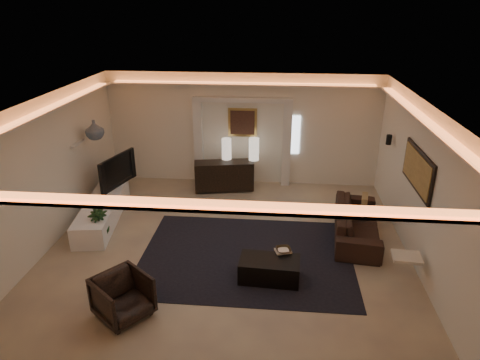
# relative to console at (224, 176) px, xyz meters

# --- Properties ---
(floor) EXTENTS (7.00, 7.00, 0.00)m
(floor) POSITION_rel_console_xyz_m (0.42, -2.88, -0.40)
(floor) COLOR tan
(floor) RESTS_ON ground
(ceiling) EXTENTS (7.00, 7.00, 0.00)m
(ceiling) POSITION_rel_console_xyz_m (0.42, -2.88, 2.50)
(ceiling) COLOR white
(ceiling) RESTS_ON ground
(wall_back) EXTENTS (7.00, 0.00, 7.00)m
(wall_back) POSITION_rel_console_xyz_m (0.42, 0.62, 1.05)
(wall_back) COLOR white
(wall_back) RESTS_ON ground
(wall_front) EXTENTS (7.00, 0.00, 7.00)m
(wall_front) POSITION_rel_console_xyz_m (0.42, -6.38, 1.05)
(wall_front) COLOR white
(wall_front) RESTS_ON ground
(wall_left) EXTENTS (0.00, 7.00, 7.00)m
(wall_left) POSITION_rel_console_xyz_m (-3.08, -2.88, 1.05)
(wall_left) COLOR white
(wall_left) RESTS_ON ground
(wall_right) EXTENTS (0.00, 7.00, 7.00)m
(wall_right) POSITION_rel_console_xyz_m (3.92, -2.88, 1.05)
(wall_right) COLOR white
(wall_right) RESTS_ON ground
(cove_soffit) EXTENTS (7.00, 7.00, 0.04)m
(cove_soffit) POSITION_rel_console_xyz_m (0.42, -2.88, 2.22)
(cove_soffit) COLOR silver
(cove_soffit) RESTS_ON ceiling
(daylight_slit) EXTENTS (0.25, 0.03, 1.00)m
(daylight_slit) POSITION_rel_console_xyz_m (1.77, 0.60, 0.95)
(daylight_slit) COLOR white
(daylight_slit) RESTS_ON wall_back
(area_rug) EXTENTS (4.00, 3.00, 0.01)m
(area_rug) POSITION_rel_console_xyz_m (0.82, -3.08, -0.39)
(area_rug) COLOR black
(area_rug) RESTS_ON ground
(pilaster_left) EXTENTS (0.22, 0.20, 2.20)m
(pilaster_left) POSITION_rel_console_xyz_m (-0.73, 0.52, 0.70)
(pilaster_left) COLOR silver
(pilaster_left) RESTS_ON ground
(pilaster_right) EXTENTS (0.22, 0.20, 2.20)m
(pilaster_right) POSITION_rel_console_xyz_m (1.57, 0.52, 0.70)
(pilaster_right) COLOR silver
(pilaster_right) RESTS_ON ground
(alcove_header) EXTENTS (2.52, 0.20, 0.12)m
(alcove_header) POSITION_rel_console_xyz_m (0.42, 0.52, 1.85)
(alcove_header) COLOR silver
(alcove_header) RESTS_ON wall_back
(painting_frame) EXTENTS (0.74, 0.04, 0.74)m
(painting_frame) POSITION_rel_console_xyz_m (0.42, 0.59, 1.25)
(painting_frame) COLOR tan
(painting_frame) RESTS_ON wall_back
(painting_canvas) EXTENTS (0.62, 0.02, 0.62)m
(painting_canvas) POSITION_rel_console_xyz_m (0.42, 0.57, 1.25)
(painting_canvas) COLOR #4C2D1E
(painting_canvas) RESTS_ON wall_back
(art_panel_frame) EXTENTS (0.04, 1.64, 0.74)m
(art_panel_frame) POSITION_rel_console_xyz_m (3.89, -2.58, 1.30)
(art_panel_frame) COLOR black
(art_panel_frame) RESTS_ON wall_right
(art_panel_gold) EXTENTS (0.02, 1.50, 0.62)m
(art_panel_gold) POSITION_rel_console_xyz_m (3.87, -2.58, 1.30)
(art_panel_gold) COLOR tan
(art_panel_gold) RESTS_ON wall_right
(wall_sconce) EXTENTS (0.12, 0.12, 0.22)m
(wall_sconce) POSITION_rel_console_xyz_m (3.80, -0.68, 1.28)
(wall_sconce) COLOR black
(wall_sconce) RESTS_ON wall_right
(wall_niche) EXTENTS (0.10, 0.55, 0.04)m
(wall_niche) POSITION_rel_console_xyz_m (-3.02, -1.48, 1.25)
(wall_niche) COLOR silver
(wall_niche) RESTS_ON wall_left
(console) EXTENTS (1.55, 0.73, 0.74)m
(console) POSITION_rel_console_xyz_m (0.00, 0.00, 0.00)
(console) COLOR black
(console) RESTS_ON ground
(lamp_left) EXTENTS (0.31, 0.31, 0.54)m
(lamp_left) POSITION_rel_console_xyz_m (0.04, 0.23, 0.69)
(lamp_left) COLOR beige
(lamp_left) RESTS_ON console
(lamp_right) EXTENTS (0.29, 0.29, 0.57)m
(lamp_right) POSITION_rel_console_xyz_m (0.74, 0.23, 0.69)
(lamp_right) COLOR silver
(lamp_right) RESTS_ON console
(media_ledge) EXTENTS (1.02, 2.70, 0.49)m
(media_ledge) POSITION_rel_console_xyz_m (-2.48, -1.88, -0.18)
(media_ledge) COLOR white
(media_ledge) RESTS_ON ground
(tv) EXTENTS (1.30, 0.52, 0.75)m
(tv) POSITION_rel_console_xyz_m (-2.50, -0.99, 0.43)
(tv) COLOR black
(tv) RESTS_ON media_ledge
(figurine) EXTENTS (0.19, 0.19, 0.39)m
(figurine) POSITION_rel_console_xyz_m (-2.73, -0.86, 0.24)
(figurine) COLOR black
(figurine) RESTS_ON media_ledge
(ginger_jar) EXTENTS (0.50, 0.50, 0.43)m
(ginger_jar) POSITION_rel_console_xyz_m (-2.73, -1.20, 1.48)
(ginger_jar) COLOR slate
(ginger_jar) RESTS_ON wall_niche
(plant) EXTENTS (0.47, 0.47, 0.73)m
(plant) POSITION_rel_console_xyz_m (-2.19, -2.77, -0.04)
(plant) COLOR #1A3717
(plant) RESTS_ON ground
(sofa) EXTENTS (2.28, 1.10, 0.64)m
(sofa) POSITION_rel_console_xyz_m (3.02, -2.09, -0.08)
(sofa) COLOR #302011
(sofa) RESTS_ON ground
(throw_blanket) EXTENTS (0.50, 0.42, 0.05)m
(throw_blanket) POSITION_rel_console_xyz_m (3.57, -3.69, 0.15)
(throw_blanket) COLOR white
(throw_blanket) RESTS_ON sofa
(throw_pillow) EXTENTS (0.20, 0.42, 0.40)m
(throw_pillow) POSITION_rel_console_xyz_m (3.21, -1.70, 0.15)
(throw_pillow) COLOR #A58651
(throw_pillow) RESTS_ON sofa
(coffee_table) EXTENTS (1.07, 0.63, 0.39)m
(coffee_table) POSITION_rel_console_xyz_m (1.27, -3.76, -0.20)
(coffee_table) COLOR black
(coffee_table) RESTS_ON ground
(bowl) EXTENTS (0.33, 0.33, 0.07)m
(bowl) POSITION_rel_console_xyz_m (1.51, -3.48, 0.04)
(bowl) COLOR black
(bowl) RESTS_ON coffee_table
(magazine) EXTENTS (0.33, 0.28, 0.03)m
(magazine) POSITION_rel_console_xyz_m (1.50, -3.48, 0.02)
(magazine) COLOR beige
(magazine) RESTS_ON coffee_table
(armchair) EXTENTS (1.06, 1.06, 0.70)m
(armchair) POSITION_rel_console_xyz_m (-0.94, -4.92, -0.05)
(armchair) COLOR black
(armchair) RESTS_ON ground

